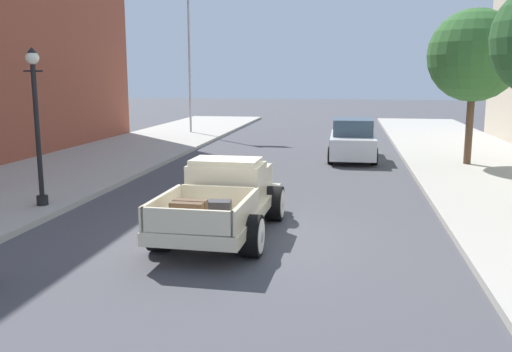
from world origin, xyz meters
The scene contains 6 objects.
ground_plane centered at (0.00, 0.00, 0.00)m, with size 140.00×140.00×0.00m, color #47474C.
hotrod_truck_cream centered at (-0.24, 0.26, 0.75)m, with size 2.29×4.98×1.58m.
car_background_white centered at (2.50, 11.26, 0.77)m, with size 1.91×4.32×1.65m.
street_lamp_near centered at (-5.16, 1.25, 2.39)m, with size 0.50×0.32×3.85m.
flagpole centered at (-6.41, 19.49, 5.77)m, with size 1.74×0.16×9.16m.
street_tree_second centered at (6.66, 9.88, 4.03)m, with size 3.28×3.28×5.53m.
Camera 1 is at (2.32, -11.04, 3.32)m, focal length 38.53 mm.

